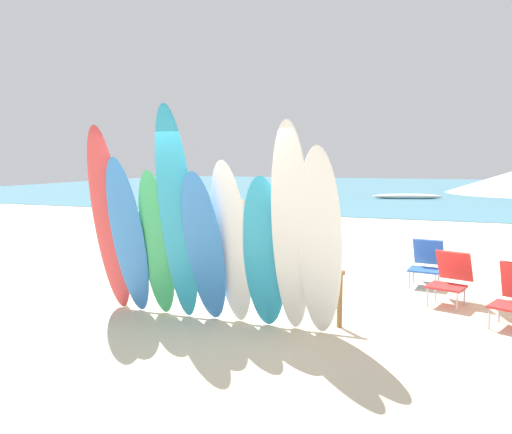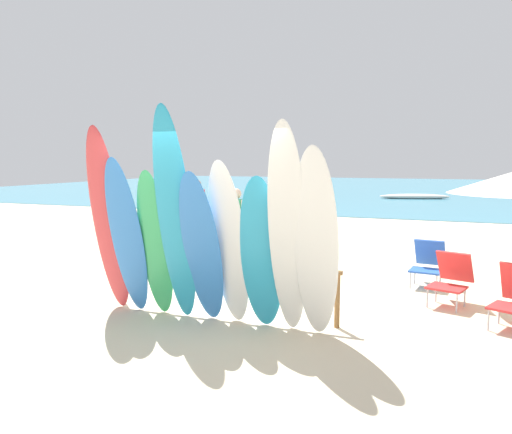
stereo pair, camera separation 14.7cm
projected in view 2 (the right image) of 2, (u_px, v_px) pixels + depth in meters
ground at (367, 213)px, 19.94m from camera, size 60.00×60.00×0.00m
ocean_water at (403, 188)px, 36.87m from camera, size 60.00×40.00×0.02m
surfboard_rack at (220, 272)px, 6.89m from camera, size 3.43×0.07×0.75m
surfboard_red_0 at (108, 221)px, 6.86m from camera, size 0.54×0.70×2.62m
surfboard_blue_1 at (127, 237)px, 6.75m from camera, size 0.53×0.63×2.20m
surfboard_green_2 at (155, 244)px, 6.68m from camera, size 0.49×0.53×2.03m
surfboard_teal_3 at (175, 216)px, 6.40m from camera, size 0.52×0.70×2.85m
surfboard_blue_4 at (202, 248)px, 6.36m from camera, size 0.58×0.68×2.03m
surfboard_white_5 at (229, 244)px, 6.29m from camera, size 0.58×0.61×2.16m
surfboard_teal_6 at (261, 254)px, 6.15m from camera, size 0.59×0.54×1.98m
surfboard_white_7 at (288, 232)px, 5.85m from camera, size 0.54×0.81×2.61m
surfboard_white_8 at (316, 245)px, 5.79m from camera, size 0.56×0.63×2.33m
beachgoer_photographing at (285, 219)px, 9.69m from camera, size 0.60×0.39×1.72m
beachgoer_midbeach at (230, 204)px, 14.40m from camera, size 0.40×0.57×1.52m
beachgoer_by_water at (236, 222)px, 9.72m from camera, size 0.53×0.39×1.60m
beachgoer_near_rack at (196, 210)px, 11.44m from camera, size 0.56×0.42×1.71m
beach_chair_red at (451, 277)px, 7.35m from camera, size 0.70×0.86×0.79m
beach_chair_blue at (428, 261)px, 8.47m from camera, size 0.60×0.81×0.79m
distant_boat at (414, 197)px, 27.09m from camera, size 3.86×1.75×0.30m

